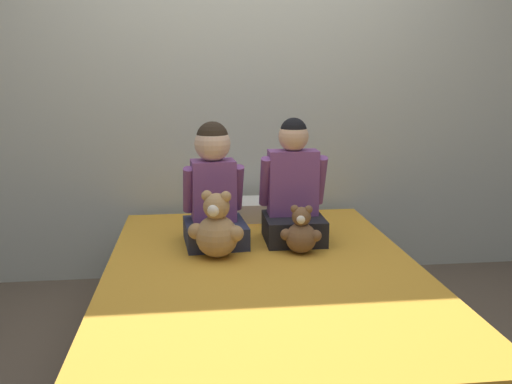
# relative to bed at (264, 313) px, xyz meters

# --- Properties ---
(ground_plane) EXTENTS (14.00, 14.00, 0.00)m
(ground_plane) POSITION_rel_bed_xyz_m (0.00, 0.00, -0.22)
(ground_plane) COLOR brown
(wall_behind_bed) EXTENTS (8.00, 0.06, 2.50)m
(wall_behind_bed) POSITION_rel_bed_xyz_m (0.00, 1.13, 1.03)
(wall_behind_bed) COLOR beige
(wall_behind_bed) RESTS_ON ground_plane
(bed) EXTENTS (1.46, 2.03, 0.45)m
(bed) POSITION_rel_bed_xyz_m (0.00, 0.00, 0.00)
(bed) COLOR #473828
(bed) RESTS_ON ground_plane
(child_on_left) EXTENTS (0.34, 0.36, 0.63)m
(child_on_left) POSITION_rel_bed_xyz_m (-0.21, 0.41, 0.50)
(child_on_left) COLOR #282D47
(child_on_left) RESTS_ON bed
(child_on_right) EXTENTS (0.35, 0.31, 0.64)m
(child_on_right) POSITION_rel_bed_xyz_m (0.21, 0.40, 0.49)
(child_on_right) COLOR black
(child_on_right) RESTS_ON bed
(teddy_bear_held_by_left_child) EXTENTS (0.26, 0.21, 0.33)m
(teddy_bear_held_by_left_child) POSITION_rel_bed_xyz_m (-0.21, 0.17, 0.36)
(teddy_bear_held_by_left_child) COLOR tan
(teddy_bear_held_by_left_child) RESTS_ON bed
(teddy_bear_held_by_right_child) EXTENTS (0.20, 0.15, 0.24)m
(teddy_bear_held_by_right_child) POSITION_rel_bed_xyz_m (0.21, 0.18, 0.33)
(teddy_bear_held_by_right_child) COLOR brown
(teddy_bear_held_by_right_child) RESTS_ON bed
(pillow_at_headboard) EXTENTS (0.55, 0.27, 0.11)m
(pillow_at_headboard) POSITION_rel_bed_xyz_m (0.00, 0.85, 0.28)
(pillow_at_headboard) COLOR silver
(pillow_at_headboard) RESTS_ON bed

